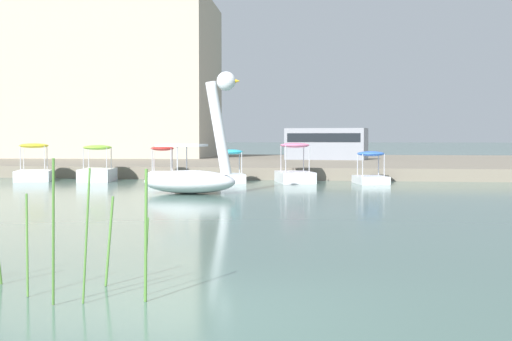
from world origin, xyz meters
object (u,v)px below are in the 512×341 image
object	(u,v)px
pedal_boat_yellow	(34,170)
pedal_boat_blue	(371,173)
swan_boat	(194,171)
pedal_boat_pink	(295,171)
pedal_boat_lime	(98,170)
pedal_boat_red	(162,171)
pedal_boat_cyan	(231,172)
parked_van	(326,143)

from	to	relation	value
pedal_boat_yellow	pedal_boat_blue	bearing A→B (deg)	0.79
swan_boat	pedal_boat_yellow	distance (m)	10.31
swan_boat	pedal_boat_pink	bearing A→B (deg)	68.10
pedal_boat_lime	pedal_boat_yellow	bearing A→B (deg)	-176.69
swan_boat	pedal_boat_red	distance (m)	6.89
pedal_boat_blue	pedal_boat_cyan	bearing A→B (deg)	-177.76
pedal_boat_blue	pedal_boat_cyan	world-z (taller)	pedal_boat_cyan
swan_boat	parked_van	size ratio (longest dim) A/B	0.81
pedal_boat_red	pedal_boat_yellow	distance (m)	5.50
swan_boat	parked_van	xyz separation A→B (m)	(2.92, 20.25, 0.78)
swan_boat	parked_van	world-z (taller)	swan_boat
pedal_boat_blue	pedal_boat_pink	size ratio (longest dim) A/B	0.79
pedal_boat_red	swan_boat	bearing A→B (deg)	-65.49
pedal_boat_pink	pedal_boat_cyan	bearing A→B (deg)	-170.90
pedal_boat_cyan	pedal_boat_red	distance (m)	2.94
pedal_boat_blue	pedal_boat_yellow	xyz separation A→B (m)	(-13.94, -0.19, -0.00)
pedal_boat_blue	pedal_boat_pink	bearing A→B (deg)	176.45
pedal_boat_blue	pedal_boat_red	xyz separation A→B (m)	(-8.45, 0.02, 0.01)
pedal_boat_lime	pedal_boat_cyan	bearing A→B (deg)	-1.81
pedal_boat_blue	pedal_boat_red	world-z (taller)	pedal_boat_red
swan_boat	pedal_boat_cyan	xyz separation A→B (m)	(0.07, 6.02, -0.30)
pedal_boat_pink	parked_van	world-z (taller)	parked_van
pedal_boat_red	parked_van	world-z (taller)	parked_van
pedal_boat_cyan	swan_boat	bearing A→B (deg)	-90.70
swan_boat	pedal_boat_blue	size ratio (longest dim) A/B	1.98
pedal_boat_blue	swan_boat	bearing A→B (deg)	-131.86
pedal_boat_red	pedal_boat_lime	world-z (taller)	pedal_boat_lime
swan_boat	pedal_boat_cyan	distance (m)	6.03
pedal_boat_lime	pedal_boat_yellow	world-z (taller)	pedal_boat_yellow
swan_boat	pedal_boat_blue	distance (m)	8.38
pedal_boat_red	parked_van	size ratio (longest dim) A/B	0.47
pedal_boat_red	pedal_boat_pink	bearing A→B (deg)	1.74
pedal_boat_red	pedal_boat_lime	distance (m)	2.77
swan_boat	pedal_boat_lime	distance (m)	8.38
pedal_boat_yellow	parked_van	size ratio (longest dim) A/B	0.54
pedal_boat_red	parked_van	distance (m)	15.17
swan_boat	pedal_boat_red	world-z (taller)	swan_boat
pedal_boat_blue	pedal_boat_red	size ratio (longest dim) A/B	0.87
parked_van	pedal_boat_pink	bearing A→B (deg)	-91.41
pedal_boat_lime	pedal_boat_yellow	distance (m)	2.73
pedal_boat_cyan	pedal_boat_lime	bearing A→B (deg)	178.19
pedal_boat_pink	swan_boat	bearing A→B (deg)	-111.90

